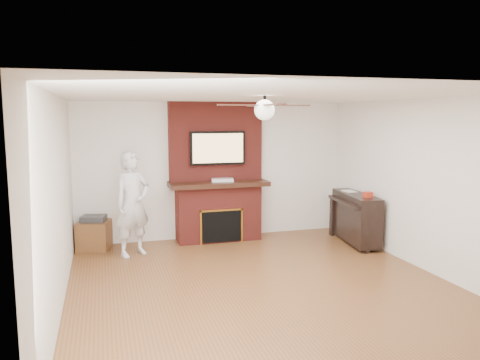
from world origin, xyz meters
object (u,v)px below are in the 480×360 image
object	(u,v)px
fireplace	(217,186)
piano	(355,217)
side_table	(94,234)
person	(133,204)

from	to	relation	value
fireplace	piano	world-z (taller)	fireplace
fireplace	piano	bearing A→B (deg)	-22.75
fireplace	side_table	distance (m)	2.29
fireplace	person	size ratio (longest dim) A/B	1.48
person	fireplace	bearing A→B (deg)	-7.62
person	side_table	xyz separation A→B (m)	(-0.62, 0.53, -0.58)
piano	fireplace	bearing A→B (deg)	164.57
side_table	piano	distance (m)	4.54
person	side_table	world-z (taller)	person
fireplace	side_table	size ratio (longest dim) A/B	4.10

